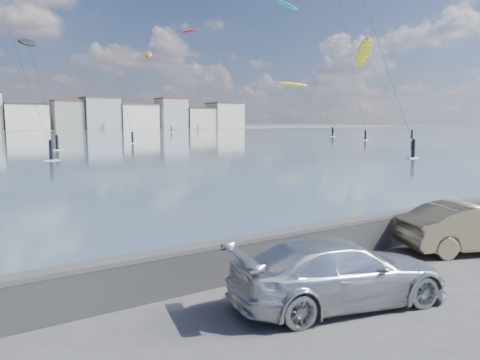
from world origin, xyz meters
The scene contains 10 objects.
ground centered at (0.00, 0.00, 0.00)m, with size 700.00×700.00×0.00m, color #333335.
seawall centered at (0.00, 2.70, 0.58)m, with size 400.00×0.36×1.08m.
car_silver centered at (1.03, 0.37, 0.67)m, with size 1.89×4.65×1.35m, color silver.
car_champagne centered at (7.13, 1.01, 0.71)m, with size 1.49×4.28×1.41m, color tan.
kitesurfer_0 centered at (7.36, 68.66, 14.72)m, with size 5.08×17.41×16.44m.
kitesurfer_3 centered at (57.52, 142.92, 25.03)m, with size 4.66×20.08×27.75m.
kitesurfer_10 centered at (81.42, 158.95, 37.16)m, with size 5.20×10.87×38.91m.
kitesurfer_17 centered at (86.34, 103.07, 14.31)m, with size 10.32×16.88×15.32m.
kitesurfer_18 centered at (71.42, 62.65, 17.67)m, with size 7.22×16.21×20.79m.
kitesurfer_19 centered at (71.58, 88.08, 31.86)m, with size 4.06×20.12×34.91m.
Camera 1 is at (-5.84, -6.21, 3.77)m, focal length 35.00 mm.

